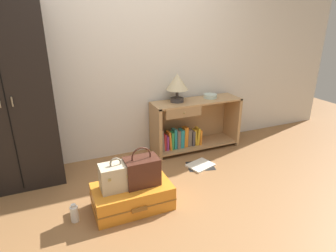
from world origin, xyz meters
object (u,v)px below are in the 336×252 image
object	(u,v)px
table_lamp	(177,83)
handbag	(142,171)
bottle	(74,213)
suitcase_large	(132,196)
wardrobe	(8,96)
train_case	(117,177)
bookshelf	(191,126)
bowl	(210,96)
open_book_on_floor	(200,165)

from	to	relation	value
table_lamp	handbag	size ratio (longest dim) A/B	0.96
bottle	suitcase_large	bearing A→B (deg)	-0.91
wardrobe	bottle	size ratio (longest dim) A/B	11.25
wardrobe	train_case	size ratio (longest dim) A/B	6.22
wardrobe	bookshelf	world-z (taller)	wardrobe
bowl	open_book_on_floor	bearing A→B (deg)	-128.35
handbag	open_book_on_floor	size ratio (longest dim) A/B	1.01
bottle	table_lamp	bearing A→B (deg)	33.94
bookshelf	handbag	bearing A→B (deg)	-136.79
suitcase_large	train_case	xyz separation A→B (m)	(-0.13, 0.01, 0.24)
table_lamp	bowl	bearing A→B (deg)	-1.09
bookshelf	suitcase_large	size ratio (longest dim) A/B	1.65
bowl	bookshelf	bearing A→B (deg)	-176.96
bowl	suitcase_large	bearing A→B (deg)	-145.34
train_case	handbag	xyz separation A→B (m)	(0.23, -0.02, 0.01)
open_book_on_floor	train_case	bearing A→B (deg)	-158.79
bookshelf	train_case	size ratio (longest dim) A/B	3.86
bookshelf	suitcase_large	xyz separation A→B (m)	(-1.11, -0.95, -0.21)
table_lamp	suitcase_large	world-z (taller)	table_lamp
suitcase_large	train_case	bearing A→B (deg)	175.50
wardrobe	table_lamp	world-z (taller)	wardrobe
bowl	bottle	size ratio (longest dim) A/B	1.03
bookshelf	table_lamp	xyz separation A→B (m)	(-0.21, 0.02, 0.59)
wardrobe	suitcase_large	size ratio (longest dim) A/B	2.66
open_book_on_floor	bottle	bearing A→B (deg)	-163.92
table_lamp	bowl	size ratio (longest dim) A/B	2.03
bottle	bowl	bearing A→B (deg)	26.46
bowl	bottle	world-z (taller)	bowl
wardrobe	open_book_on_floor	xyz separation A→B (m)	(1.93, -0.45, -0.95)
train_case	suitcase_large	bearing A→B (deg)	-4.50
suitcase_large	open_book_on_floor	world-z (taller)	suitcase_large
table_lamp	bottle	world-z (taller)	table_lamp
suitcase_large	handbag	distance (m)	0.27
wardrobe	handbag	xyz separation A→B (m)	(1.05, -0.90, -0.59)
suitcase_large	handbag	world-z (taller)	handbag
train_case	bottle	size ratio (longest dim) A/B	1.81
table_lamp	bookshelf	bearing A→B (deg)	-6.59
table_lamp	open_book_on_floor	distance (m)	1.05
table_lamp	bottle	size ratio (longest dim) A/B	2.10
suitcase_large	handbag	xyz separation A→B (m)	(0.10, -0.01, 0.25)
bowl	table_lamp	bearing A→B (deg)	178.91
bottle	open_book_on_floor	bearing A→B (deg)	16.08
suitcase_large	bottle	size ratio (longest dim) A/B	4.23
bowl	bottle	xyz separation A→B (m)	(-1.91, -0.95, -0.62)
bowl	wardrobe	bearing A→B (deg)	-178.42
train_case	wardrobe	bearing A→B (deg)	132.68
bookshelf	bottle	bearing A→B (deg)	-150.19
bookshelf	handbag	world-z (taller)	bookshelf
bowl	suitcase_large	distance (m)	1.79
handbag	bowl	bearing A→B (deg)	36.83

